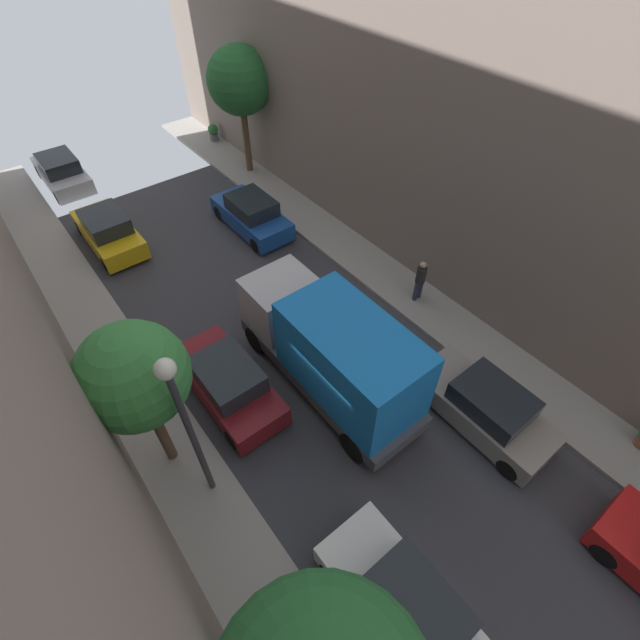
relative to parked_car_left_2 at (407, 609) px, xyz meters
The scene contains 16 objects.
ground 5.76m from the parked_car_left_2, 61.82° to the left, with size 32.00×32.00×0.00m, color #38383D.
sidewalk_left 5.58m from the parked_car_left_2, 114.53° to the left, with size 2.00×44.00×0.15m, color gray.
sidewalk_right 9.23m from the parked_car_left_2, 33.20° to the left, with size 2.00×44.00×0.15m, color gray.
building_right 14.43m from the parked_car_left_2, 23.30° to the left, with size 6.00×44.00×15.01m, color gray.
parked_car_left_2 is the anchor object (origin of this frame).
parked_car_left_3 7.50m from the parked_car_left_2, 90.00° to the left, with size 1.78×4.20×1.57m.
parked_car_left_4 17.40m from the parked_car_left_2, 90.00° to the left, with size 1.78×4.20×1.57m.
parked_car_left_5 23.68m from the parked_car_left_2, 90.00° to the left, with size 1.78×4.20×1.57m.
parked_car_right_2 5.80m from the parked_car_left_2, 21.40° to the left, with size 1.78×4.20×1.57m.
parked_car_right_3 15.67m from the parked_car_left_2, 69.84° to the left, with size 1.78×4.20×1.57m.
delivery_truck 6.53m from the parked_car_left_2, 65.22° to the left, with size 2.26×6.60×3.38m.
pedestrian 10.35m from the parked_car_left_2, 41.83° to the left, with size 0.40×0.36×1.72m.
street_tree_0 7.76m from the parked_car_left_2, 109.22° to the left, with size 2.55×2.55×4.98m.
street_tree_1 21.01m from the parked_car_left_2, 67.24° to the left, with size 3.00×3.00×5.86m.
potted_plant_1 24.67m from the parked_car_left_2, 70.49° to the left, with size 0.57×0.57×0.90m.
lamp_post 6.31m from the parked_car_left_2, 109.94° to the left, with size 0.44×0.44×5.35m.
Camera 1 is at (-5.51, -5.59, 12.01)m, focal length 25.48 mm.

